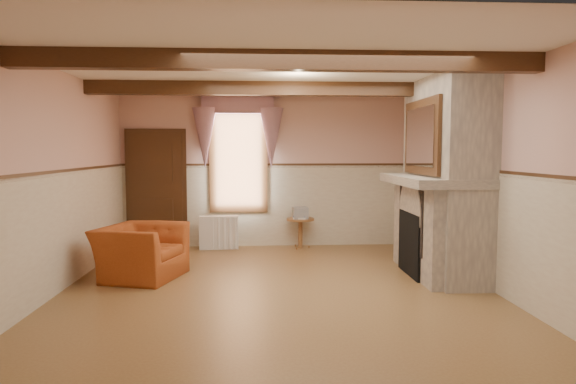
{
  "coord_description": "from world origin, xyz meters",
  "views": [
    {
      "loc": [
        -0.22,
        -6.54,
        1.78
      ],
      "look_at": [
        0.19,
        0.8,
        1.18
      ],
      "focal_mm": 32.0,
      "sensor_mm": 36.0,
      "label": 1
    }
  ],
  "objects": [
    {
      "name": "oil_lamp",
      "position": [
        2.24,
        1.1,
        1.56
      ],
      "size": [
        0.11,
        0.11,
        0.28
      ],
      "primitive_type": "cylinder",
      "color": "gold",
      "rests_on": "mantel"
    },
    {
      "name": "window_drapes",
      "position": [
        -0.6,
        2.88,
        2.25
      ],
      "size": [
        1.3,
        0.14,
        1.4
      ],
      "primitive_type": "cube",
      "color": "gray",
      "rests_on": "wall_back"
    },
    {
      "name": "mantel",
      "position": [
        2.24,
        0.6,
        1.36
      ],
      "size": [
        1.05,
        2.05,
        0.12
      ],
      "primitive_type": "cube",
      "color": "gray",
      "rests_on": "fireplace"
    },
    {
      "name": "wall_right",
      "position": [
        2.75,
        0.0,
        1.4
      ],
      "size": [
        0.02,
        6.0,
        2.8
      ],
      "primitive_type": "cube",
      "color": "#CE9D8F",
      "rests_on": "floor"
    },
    {
      "name": "book_stack",
      "position": [
        0.52,
        2.69,
        0.65
      ],
      "size": [
        0.27,
        0.33,
        0.2
      ],
      "primitive_type": "cube",
      "rotation": [
        0.0,
        0.0,
        0.05
      ],
      "color": "#B7AD8C",
      "rests_on": "side_table"
    },
    {
      "name": "candle_red",
      "position": [
        2.24,
        0.23,
        1.5
      ],
      "size": [
        0.06,
        0.06,
        0.16
      ],
      "primitive_type": "cylinder",
      "color": "maroon",
      "rests_on": "mantel"
    },
    {
      "name": "ceiling_beam_front",
      "position": [
        0.0,
        -1.2,
        2.7
      ],
      "size": [
        5.5,
        0.18,
        0.2
      ],
      "primitive_type": "cube",
      "color": "black",
      "rests_on": "ceiling"
    },
    {
      "name": "armchair",
      "position": [
        -1.87,
        0.63,
        0.37
      ],
      "size": [
        1.26,
        1.36,
        0.74
      ],
      "primitive_type": "imported",
      "rotation": [
        0.0,
        0.0,
        1.29
      ],
      "color": "#994219",
      "rests_on": "floor"
    },
    {
      "name": "chair_rail",
      "position": [
        0.0,
        0.0,
        1.5
      ],
      "size": [
        5.5,
        6.0,
        0.08
      ],
      "primitive_type": null,
      "color": "black",
      "rests_on": "wainscot"
    },
    {
      "name": "ceiling",
      "position": [
        0.0,
        0.0,
        2.8
      ],
      "size": [
        5.5,
        6.0,
        0.01
      ],
      "primitive_type": "cube",
      "color": "silver",
      "rests_on": "wall_back"
    },
    {
      "name": "wall_left",
      "position": [
        -2.75,
        0.0,
        1.4
      ],
      "size": [
        0.02,
        6.0,
        2.8
      ],
      "primitive_type": "cube",
      "color": "#CE9D8F",
      "rests_on": "floor"
    },
    {
      "name": "radiator",
      "position": [
        -0.95,
        2.7,
        0.3
      ],
      "size": [
        0.71,
        0.22,
        0.6
      ],
      "primitive_type": "cube",
      "rotation": [
        0.0,
        0.0,
        0.06
      ],
      "color": "silver",
      "rests_on": "floor"
    },
    {
      "name": "side_table",
      "position": [
        0.53,
        2.7,
        0.28
      ],
      "size": [
        0.66,
        0.66,
        0.55
      ],
      "primitive_type": "cylinder",
      "rotation": [
        0.0,
        0.0,
        0.4
      ],
      "color": "brown",
      "rests_on": "floor"
    },
    {
      "name": "wall_back",
      "position": [
        0.0,
        3.0,
        1.4
      ],
      "size": [
        5.5,
        0.02,
        2.8
      ],
      "primitive_type": "cube",
      "color": "#CE9D8F",
      "rests_on": "floor"
    },
    {
      "name": "firebox",
      "position": [
        2.0,
        0.6,
        0.45
      ],
      "size": [
        0.2,
        0.95,
        0.9
      ],
      "primitive_type": "cube",
      "color": "black",
      "rests_on": "floor"
    },
    {
      "name": "jar_yellow",
      "position": [
        2.24,
        0.4,
        1.48
      ],
      "size": [
        0.06,
        0.06,
        0.12
      ],
      "primitive_type": "cylinder",
      "color": "gold",
      "rests_on": "mantel"
    },
    {
      "name": "window",
      "position": [
        -0.6,
        2.97,
        1.65
      ],
      "size": [
        1.06,
        0.08,
        2.02
      ],
      "primitive_type": "cube",
      "color": "white",
      "rests_on": "wall_back"
    },
    {
      "name": "fireplace",
      "position": [
        2.42,
        0.6,
        1.4
      ],
      "size": [
        0.85,
        2.0,
        2.8
      ],
      "primitive_type": "cube",
      "color": "gray",
      "rests_on": "floor"
    },
    {
      "name": "ceiling_beam_back",
      "position": [
        0.0,
        1.2,
        2.7
      ],
      "size": [
        5.5,
        0.18,
        0.2
      ],
      "primitive_type": "cube",
      "color": "black",
      "rests_on": "ceiling"
    },
    {
      "name": "floor",
      "position": [
        0.0,
        0.0,
        0.0
      ],
      "size": [
        5.5,
        6.0,
        0.01
      ],
      "primitive_type": "cube",
      "color": "brown",
      "rests_on": "ground"
    },
    {
      "name": "mantel_clock",
      "position": [
        2.24,
        1.4,
        1.52
      ],
      "size": [
        0.14,
        0.24,
        0.2
      ],
      "primitive_type": "cube",
      "color": "black",
      "rests_on": "mantel"
    },
    {
      "name": "wainscot",
      "position": [
        0.0,
        0.0,
        0.75
      ],
      "size": [
        5.5,
        6.0,
        1.5
      ],
      "primitive_type": null,
      "color": "beige",
      "rests_on": "floor"
    },
    {
      "name": "overmantel_mirror",
      "position": [
        2.06,
        0.6,
        1.97
      ],
      "size": [
        0.06,
        1.44,
        1.04
      ],
      "primitive_type": "cube",
      "color": "silver",
      "rests_on": "fireplace"
    },
    {
      "name": "bowl",
      "position": [
        2.24,
        0.47,
        1.47
      ],
      "size": [
        0.38,
        0.38,
        0.09
      ],
      "primitive_type": "imported",
      "color": "brown",
      "rests_on": "mantel"
    },
    {
      "name": "door",
      "position": [
        -2.1,
        2.94,
        1.05
      ],
      "size": [
        1.1,
        0.1,
        2.1
      ],
      "primitive_type": "cube",
      "color": "black",
      "rests_on": "floor"
    },
    {
      "name": "wall_front",
      "position": [
        0.0,
        -3.0,
        1.4
      ],
      "size": [
        5.5,
        0.02,
        2.8
      ],
      "primitive_type": "cube",
      "color": "#CE9D8F",
      "rests_on": "floor"
    }
  ]
}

